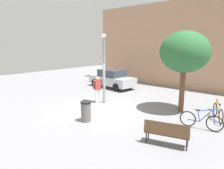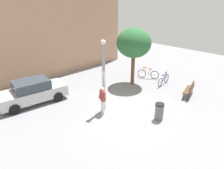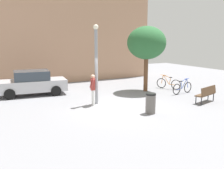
% 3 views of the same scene
% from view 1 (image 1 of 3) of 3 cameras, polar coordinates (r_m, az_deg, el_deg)
% --- Properties ---
extents(ground_plane, '(36.00, 36.00, 0.00)m').
position_cam_1_polar(ground_plane, '(11.71, -3.39, -7.04)').
color(ground_plane, gray).
extents(building_facade, '(15.46, 2.00, 7.21)m').
position_cam_1_polar(building_facade, '(19.15, 17.07, 10.51)').
color(building_facade, tan).
rests_on(building_facade, ground_plane).
extents(lamppost, '(0.28, 0.28, 4.27)m').
position_cam_1_polar(lamppost, '(12.61, -2.26, 5.18)').
color(lamppost, gray).
rests_on(lamppost, ground_plane).
extents(person_by_lamppost, '(0.42, 0.63, 1.67)m').
position_cam_1_polar(person_by_lamppost, '(12.88, -3.99, -0.92)').
color(person_by_lamppost, white).
rests_on(person_by_lamppost, ground_plane).
extents(park_bench, '(1.67, 0.89, 0.92)m').
position_cam_1_polar(park_bench, '(7.82, 14.95, -12.61)').
color(park_bench, '#513823').
rests_on(park_bench, ground_plane).
extents(plaza_tree, '(2.58, 2.58, 4.36)m').
position_cam_1_polar(plaza_tree, '(11.52, 19.59, 8.44)').
color(plaza_tree, brown).
rests_on(plaza_tree, ground_plane).
extents(bicycle_orange, '(0.86, 1.64, 0.97)m').
position_cam_1_polar(bicycle_orange, '(11.34, 27.45, -6.88)').
color(bicycle_orange, black).
rests_on(bicycle_orange, ground_plane).
extents(bicycle_blue, '(1.80, 0.29, 0.97)m').
position_cam_1_polar(bicycle_blue, '(9.83, 23.60, -9.21)').
color(bicycle_blue, black).
rests_on(bicycle_blue, ground_plane).
extents(parked_car_silver, '(4.36, 2.16, 1.55)m').
position_cam_1_polar(parked_car_silver, '(17.49, -0.03, 1.67)').
color(parked_car_silver, '#B7B7BC').
rests_on(parked_car_silver, ground_plane).
extents(trash_bin, '(0.50, 0.50, 0.98)m').
position_cam_1_polar(trash_bin, '(9.94, -7.29, -7.44)').
color(trash_bin, '#66605B').
rests_on(trash_bin, ground_plane).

